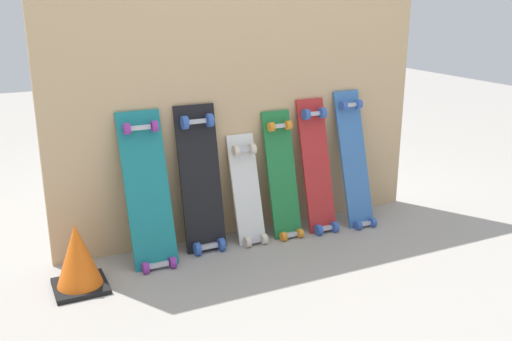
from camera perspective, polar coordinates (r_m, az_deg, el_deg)
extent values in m
plane|color=#9E9991|center=(3.42, -0.51, -6.19)|extent=(12.00, 12.00, 0.00)
cube|color=tan|center=(3.25, -1.08, 7.64)|extent=(2.22, 0.04, 1.64)
cube|color=#197A7F|center=(3.02, -10.63, -2.54)|extent=(0.23, 0.28, 0.85)
cube|color=#B7B7BF|center=(3.03, -9.63, -9.19)|extent=(0.10, 0.04, 0.03)
cube|color=#B7B7BF|center=(3.00, -11.41, 4.16)|extent=(0.10, 0.04, 0.03)
cylinder|color=purple|center=(3.00, -10.86, -9.45)|extent=(0.03, 0.06, 0.06)
cylinder|color=purple|center=(3.03, -8.25, -9.00)|extent=(0.03, 0.06, 0.06)
cylinder|color=purple|center=(2.96, -12.66, 4.04)|extent=(0.03, 0.06, 0.06)
cylinder|color=purple|center=(3.00, -10.02, 4.34)|extent=(0.03, 0.06, 0.06)
cube|color=black|center=(3.14, -5.48, -1.36)|extent=(0.23, 0.18, 0.85)
cube|color=#B7B7BF|center=(3.18, -4.74, -7.48)|extent=(0.10, 0.04, 0.03)
cube|color=#B7B7BF|center=(3.09, -5.93, 4.85)|extent=(0.10, 0.04, 0.03)
cylinder|color=#3359B2|center=(3.15, -5.83, -7.76)|extent=(0.03, 0.07, 0.07)
cylinder|color=#3359B2|center=(3.19, -3.44, -7.32)|extent=(0.03, 0.07, 0.07)
cylinder|color=#3359B2|center=(3.05, -7.07, 4.72)|extent=(0.03, 0.07, 0.07)
cylinder|color=#3359B2|center=(3.10, -4.60, 4.99)|extent=(0.03, 0.07, 0.07)
cube|color=silver|center=(3.26, -0.92, -2.46)|extent=(0.16, 0.22, 0.67)
cube|color=#B7B7BF|center=(3.26, -0.17, -6.93)|extent=(0.07, 0.04, 0.03)
cube|color=#B7B7BF|center=(3.22, -1.32, 2.05)|extent=(0.07, 0.04, 0.03)
cylinder|color=beige|center=(3.23, -0.85, -7.11)|extent=(0.03, 0.06, 0.06)
cylinder|color=beige|center=(3.27, 0.75, -6.80)|extent=(0.03, 0.06, 0.06)
cylinder|color=beige|center=(3.19, -2.02, 1.97)|extent=(0.03, 0.06, 0.06)
cylinder|color=beige|center=(3.23, -0.39, 2.17)|extent=(0.03, 0.06, 0.06)
cube|color=#1E7238|center=(3.33, 2.63, -1.01)|extent=(0.17, 0.22, 0.79)
cube|color=#B7B7BF|center=(3.35, 3.42, -6.35)|extent=(0.08, 0.04, 0.03)
cube|color=#B7B7BF|center=(3.30, 2.23, 4.40)|extent=(0.08, 0.04, 0.03)
cylinder|color=orange|center=(3.31, 2.74, -6.55)|extent=(0.03, 0.05, 0.05)
cylinder|color=orange|center=(3.36, 4.37, -6.22)|extent=(0.03, 0.05, 0.05)
cylinder|color=orange|center=(3.26, 1.53, 4.33)|extent=(0.03, 0.05, 0.05)
cylinder|color=orange|center=(3.31, 3.20, 4.51)|extent=(0.03, 0.05, 0.05)
cube|color=#B22626|center=(3.42, 6.04, -0.08)|extent=(0.18, 0.24, 0.83)
cube|color=#B7B7BF|center=(3.44, 6.86, -5.69)|extent=(0.08, 0.04, 0.03)
cube|color=#B7B7BF|center=(3.39, 5.64, 5.60)|extent=(0.08, 0.04, 0.03)
cylinder|color=#3359B2|center=(3.40, 6.23, -5.88)|extent=(0.03, 0.06, 0.06)
cylinder|color=#3359B2|center=(3.46, 7.79, -5.55)|extent=(0.03, 0.06, 0.06)
cylinder|color=#3359B2|center=(3.35, 4.98, 5.55)|extent=(0.03, 0.06, 0.06)
cylinder|color=#3359B2|center=(3.41, 6.59, 5.69)|extent=(0.03, 0.06, 0.06)
cube|color=#386BAD|center=(3.54, 9.70, 0.56)|extent=(0.17, 0.28, 0.87)
cube|color=#B7B7BF|center=(3.55, 10.62, -5.20)|extent=(0.08, 0.04, 0.03)
cube|color=#B7B7BF|center=(3.52, 9.23, 6.40)|extent=(0.08, 0.04, 0.03)
cylinder|color=#3359B2|center=(3.51, 10.07, -5.37)|extent=(0.03, 0.05, 0.05)
cylinder|color=#3359B2|center=(3.57, 11.48, -5.06)|extent=(0.03, 0.05, 0.05)
cylinder|color=#3359B2|center=(3.48, 8.66, 6.38)|extent=(0.03, 0.05, 0.05)
cylinder|color=#3359B2|center=(3.54, 10.11, 6.49)|extent=(0.03, 0.05, 0.05)
cube|color=black|center=(2.94, -16.97, -10.89)|extent=(0.25, 0.25, 0.02)
cone|color=orange|center=(2.87, -17.26, -7.96)|extent=(0.21, 0.21, 0.31)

